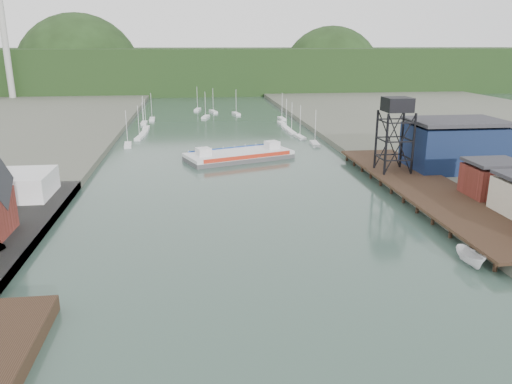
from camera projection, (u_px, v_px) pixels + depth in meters
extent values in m
plane|color=#2A413B|center=(281.00, 338.00, 51.26)|extent=(600.00, 600.00, 0.00)
cube|color=black|center=(427.00, 188.00, 97.91)|extent=(14.00, 70.00, 0.50)
cylinder|color=black|center=(397.00, 194.00, 97.51)|extent=(0.60, 0.60, 2.20)
cylinder|color=black|center=(455.00, 192.00, 98.94)|extent=(0.60, 0.60, 2.20)
cube|color=silver|center=(1.00, 185.00, 92.43)|extent=(18.00, 12.00, 4.50)
cylinder|color=black|center=(386.00, 145.00, 104.89)|extent=(0.50, 0.50, 13.00)
cylinder|color=black|center=(413.00, 144.00, 105.60)|extent=(0.50, 0.50, 13.00)
cylinder|color=black|center=(376.00, 139.00, 110.59)|extent=(0.50, 0.50, 13.00)
cylinder|color=black|center=(402.00, 139.00, 111.31)|extent=(0.50, 0.50, 13.00)
cube|color=black|center=(397.00, 104.00, 105.81)|extent=(5.50, 5.50, 3.00)
cube|color=black|center=(454.00, 147.00, 112.38)|extent=(20.00, 14.00, 10.00)
cube|color=#2D2D33|center=(457.00, 121.00, 110.69)|extent=(20.50, 14.50, 0.80)
cube|color=#542018|center=(492.00, 182.00, 91.56)|extent=(9.00, 8.00, 6.00)
cube|color=silver|center=(128.00, 145.00, 146.63)|extent=(2.67, 7.65, 0.90)
cube|color=silver|center=(140.00, 138.00, 157.74)|extent=(2.81, 7.67, 0.90)
cube|color=silver|center=(144.00, 133.00, 166.24)|extent=(2.35, 7.59, 0.90)
cube|color=silver|center=(146.00, 128.00, 175.66)|extent=(2.01, 7.50, 0.90)
cube|color=silver|center=(144.00, 123.00, 187.08)|extent=(2.00, 7.50, 0.90)
cube|color=silver|center=(152.00, 119.00, 196.71)|extent=(2.16, 7.54, 0.90)
cube|color=silver|center=(315.00, 144.00, 148.59)|extent=(2.53, 7.62, 0.90)
cube|color=silver|center=(300.00, 137.00, 159.25)|extent=(2.76, 7.67, 0.90)
cube|color=silver|center=(291.00, 132.00, 167.48)|extent=(2.22, 7.56, 0.90)
cube|color=silver|center=(286.00, 128.00, 176.01)|extent=(2.18, 7.54, 0.90)
cube|color=silver|center=(282.00, 123.00, 186.60)|extent=(2.46, 7.61, 0.90)
cube|color=silver|center=(282.00, 119.00, 197.89)|extent=(2.48, 7.61, 0.90)
cube|color=silver|center=(206.00, 117.00, 202.88)|extent=(3.78, 7.76, 0.90)
cube|color=silver|center=(236.00, 114.00, 212.06)|extent=(3.31, 7.74, 0.90)
cube|color=silver|center=(213.00, 112.00, 218.55)|extent=(3.76, 7.76, 0.90)
cube|color=silver|center=(198.00, 110.00, 225.34)|extent=(3.40, 7.74, 0.90)
cylinder|color=#AFAFA9|center=(5.00, 41.00, 253.88)|extent=(3.20, 3.20, 60.00)
cube|color=black|center=(204.00, 70.00, 333.01)|extent=(500.00, 120.00, 28.00)
sphere|color=black|center=(81.00, 77.00, 324.60)|extent=(80.00, 80.00, 80.00)
sphere|color=black|center=(331.00, 77.00, 354.99)|extent=(70.00, 70.00, 70.00)
cube|color=#4A4A4C|center=(239.00, 157.00, 130.12)|extent=(29.45, 19.64, 1.09)
cube|color=silver|center=(239.00, 154.00, 129.84)|extent=(29.45, 19.64, 0.88)
cube|color=red|center=(248.00, 157.00, 125.06)|extent=(22.68, 8.39, 0.98)
cube|color=navy|center=(230.00, 149.00, 134.49)|extent=(22.68, 8.39, 0.98)
cube|color=silver|center=(204.00, 152.00, 125.15)|extent=(4.21, 4.21, 2.19)
cube|color=silver|center=(272.00, 145.00, 133.77)|extent=(4.21, 4.21, 2.19)
imported|color=silver|center=(470.00, 258.00, 67.68)|extent=(2.32, 6.01, 2.31)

